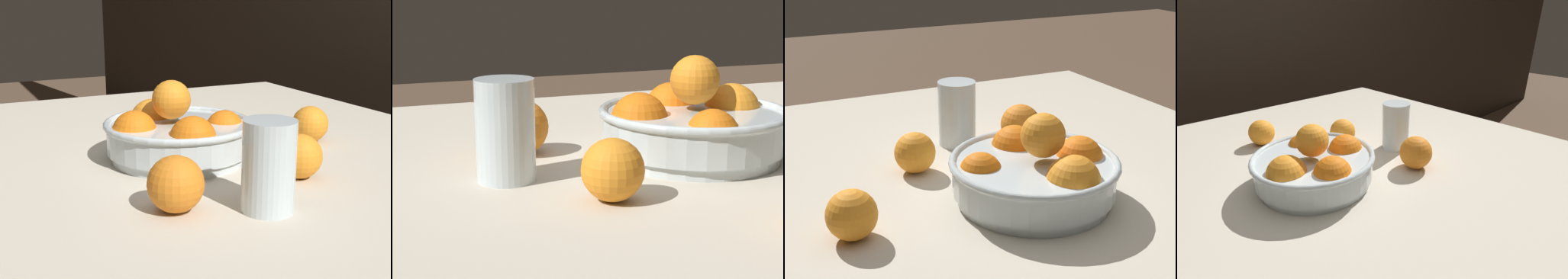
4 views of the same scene
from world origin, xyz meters
TOP-DOWN VIEW (x-y plane):
  - dining_table at (0.00, 0.00)m, footprint 1.35×1.16m
  - fruit_bowl at (-0.01, -0.05)m, footprint 0.27×0.27m
  - juice_glass at (0.27, -0.03)m, footprint 0.07×0.07m
  - orange_loose_near_bowl at (0.17, 0.09)m, footprint 0.07×0.07m
  - orange_loose_aside at (0.21, -0.15)m, footprint 0.08×0.08m

SIDE VIEW (x-z plane):
  - dining_table at x=0.00m, z-range 0.32..1.09m
  - orange_loose_near_bowl at x=0.17m, z-range 0.77..0.85m
  - orange_loose_aside at x=0.21m, z-range 0.77..0.85m
  - fruit_bowl at x=-0.01m, z-range 0.75..0.89m
  - juice_glass at x=0.27m, z-range 0.77..0.89m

